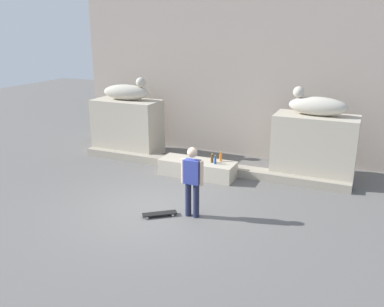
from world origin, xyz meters
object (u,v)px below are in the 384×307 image
statue_reclining_right (317,105)px  skateboard (160,214)px  skater (192,179)px  bottle_brown (212,159)px  statue_reclining_left (127,92)px  bottle_orange (221,157)px  bottle_blue (215,160)px

statue_reclining_right → skateboard: statue_reclining_right is taller
skateboard → skater: bearing=166.6°
skateboard → bottle_brown: 2.90m
statue_reclining_right → skateboard: 5.32m
statue_reclining_right → skater: size_ratio=0.97×
statue_reclining_left → bottle_orange: statue_reclining_left is taller
skater → skateboard: 1.15m
bottle_orange → bottle_brown: bottle_orange is taller
bottle_brown → skateboard: bearing=-94.1°
skateboard → bottle_orange: 3.13m
statue_reclining_left → bottle_brown: size_ratio=6.36×
skateboard → bottle_blue: bottle_blue is taller
bottle_brown → statue_reclining_right: bearing=23.5°
skater → bottle_brown: size_ratio=6.40×
skater → bottle_blue: size_ratio=6.47×
statue_reclining_left → skater: statue_reclining_left is taller
skater → bottle_brown: 2.60m
skateboard → bottle_orange: size_ratio=2.58×
bottle_blue → skater: bearing=-81.6°
statue_reclining_right → skater: 4.43m
skater → bottle_orange: 2.78m
statue_reclining_left → skateboard: size_ratio=2.19×
skateboard → bottle_blue: size_ratio=2.93×
bottle_orange → skater: bearing=-83.7°
skater → skateboard: skater is taller
bottle_brown → statue_reclining_left: bearing=161.9°
bottle_brown → bottle_orange: bearing=48.8°
statue_reclining_right → skater: statue_reclining_right is taller
bottle_orange → bottle_blue: bottle_orange is taller
statue_reclining_right → bottle_blue: (-2.50, -1.23, -1.57)m
bottle_blue → statue_reclining_left: bearing=161.3°
bottle_orange → bottle_blue: bearing=-101.2°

